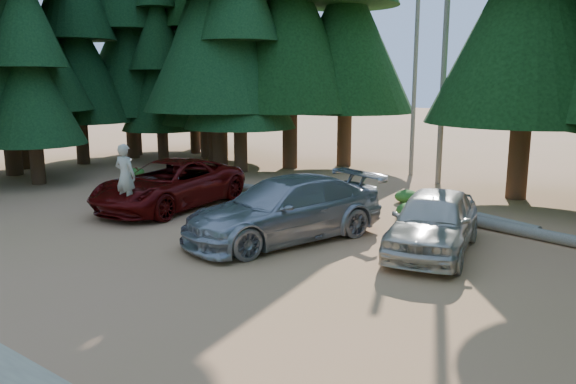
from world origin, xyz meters
name	(u,v)px	position (x,y,z in m)	size (l,w,h in m)	color
ground	(176,264)	(0.00, 0.00, 0.00)	(160.00, 160.00, 0.00)	#AC8049
forest_belt_north	(425,180)	(0.00, 15.00, 0.00)	(36.00, 7.00, 22.00)	black
forest_belt_west	(17,178)	(-15.50, 4.00, 0.00)	(6.00, 22.00, 22.00)	black
snag_front	(445,44)	(0.80, 14.50, 6.00)	(0.24, 0.24, 12.00)	#686353
snag_back	(415,69)	(-1.20, 16.00, 5.00)	(0.20, 0.20, 10.00)	#686353
red_pickup	(169,184)	(-4.97, 4.17, 0.85)	(2.81, 6.09, 1.69)	#510707
silver_minivan_center	(284,209)	(0.80, 3.39, 0.88)	(2.48, 6.10, 1.77)	#9DA0A5
silver_minivan_right	(434,221)	(4.65, 4.84, 0.83)	(1.96, 4.86, 1.66)	beige
frisbee_player	(125,176)	(-4.34, 1.84, 1.54)	(0.82, 0.62, 2.01)	beige
log_left	(254,189)	(-4.30, 8.01, 0.17)	(0.33, 0.33, 4.63)	#686353
log_mid	(484,218)	(4.73, 8.73, 0.16)	(0.32, 0.32, 3.87)	#686353
log_right	(509,228)	(5.75, 7.90, 0.17)	(0.34, 0.34, 5.28)	#686353
shrub_far_left	(219,177)	(-6.98, 8.72, 0.29)	(1.04, 1.04, 0.57)	#22671F
shrub_left	(224,188)	(-5.12, 7.08, 0.23)	(0.85, 0.85, 0.47)	#22671F
shrub_center_left	(347,203)	(0.47, 7.33, 0.33)	(1.21, 1.21, 0.66)	#22671F
shrub_center_right	(407,196)	(1.45, 10.00, 0.24)	(0.89, 0.89, 0.49)	#22671F
shrub_right	(412,211)	(2.71, 7.72, 0.28)	(1.04, 1.04, 0.57)	#22671F
shrub_far_right	(447,207)	(3.49, 8.77, 0.35)	(1.26, 1.26, 0.69)	#22671F
shrub_edge_west	(136,172)	(-11.34, 7.63, 0.21)	(0.75, 0.75, 0.41)	#22671F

